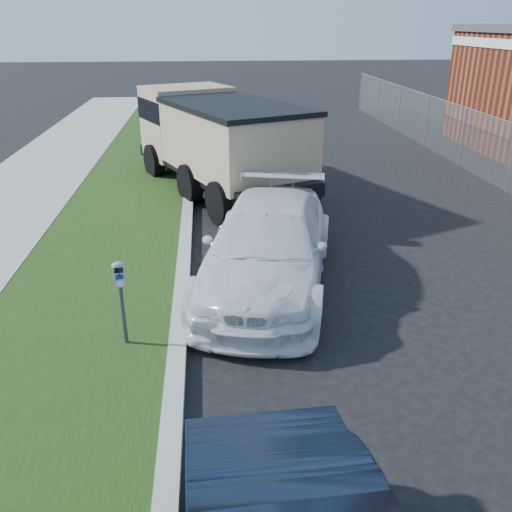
{
  "coord_description": "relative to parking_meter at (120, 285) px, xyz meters",
  "views": [
    {
      "loc": [
        -2.09,
        -6.52,
        4.29
      ],
      "look_at": [
        -1.4,
        1.0,
        1.0
      ],
      "focal_mm": 38.0,
      "sensor_mm": 36.0,
      "label": 1
    }
  ],
  "objects": [
    {
      "name": "ground",
      "position": [
        3.32,
        -0.12,
        -1.02
      ],
      "size": [
        120.0,
        120.0,
        0.0
      ],
      "primitive_type": "plane",
      "color": "black",
      "rests_on": "ground"
    },
    {
      "name": "streetside",
      "position": [
        -2.25,
        1.88,
        -0.96
      ],
      "size": [
        6.12,
        50.0,
        0.15
      ],
      "color": "gray",
      "rests_on": "ground"
    },
    {
      "name": "parking_meter",
      "position": [
        0.0,
        0.0,
        0.0
      ],
      "size": [
        0.19,
        0.15,
        1.25
      ],
      "rotation": [
        0.0,
        0.0,
        0.2
      ],
      "color": "#3F4247",
      "rests_on": "ground"
    },
    {
      "name": "white_wagon",
      "position": [
        2.21,
        1.96,
        -0.29
      ],
      "size": [
        3.18,
        5.37,
        1.46
      ],
      "primitive_type": "imported",
      "rotation": [
        0.0,
        0.0,
        -0.24
      ],
      "color": "white",
      "rests_on": "ground"
    },
    {
      "name": "dump_truck",
      "position": [
        1.49,
        7.95,
        0.41
      ],
      "size": [
        4.76,
        6.89,
        2.55
      ],
      "rotation": [
        0.0,
        0.0,
        0.41
      ],
      "color": "black",
      "rests_on": "ground"
    }
  ]
}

